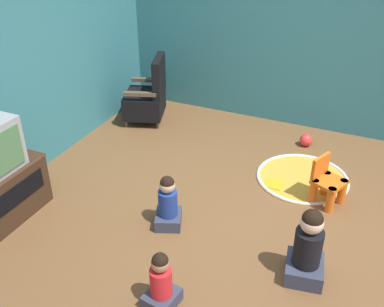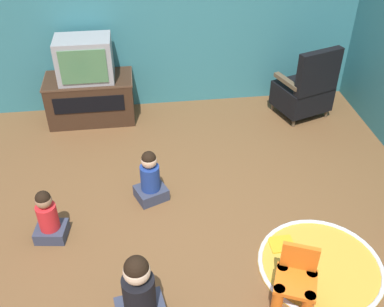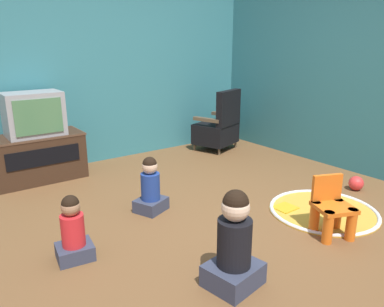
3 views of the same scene
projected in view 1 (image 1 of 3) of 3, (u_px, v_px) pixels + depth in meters
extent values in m
plane|color=brown|center=(245.00, 209.00, 4.63)|extent=(30.00, 30.00, 0.00)
cube|color=teal|center=(4.00, 55.00, 4.52)|extent=(5.26, 0.12, 2.82)
cube|color=teal|center=(324.00, 24.00, 5.58)|extent=(0.12, 5.58, 2.82)
cube|color=black|center=(13.00, 198.00, 4.21)|extent=(0.81, 0.01, 0.20)
cube|color=#47754C|center=(0.00, 155.00, 3.99)|extent=(0.51, 0.02, 0.39)
cylinder|color=brown|center=(134.00, 109.00, 6.64)|extent=(0.04, 0.04, 0.10)
cylinder|color=brown|center=(126.00, 124.00, 6.21)|extent=(0.04, 0.04, 0.10)
cylinder|color=brown|center=(163.00, 110.00, 6.61)|extent=(0.04, 0.04, 0.10)
cylinder|color=brown|center=(158.00, 125.00, 6.18)|extent=(0.04, 0.04, 0.10)
cube|color=black|center=(145.00, 104.00, 6.31)|extent=(0.73, 0.68, 0.31)
cube|color=black|center=(159.00, 76.00, 6.08)|extent=(0.56, 0.28, 0.52)
cube|color=brown|center=(147.00, 80.00, 6.40)|extent=(0.21, 0.44, 0.05)
cube|color=brown|center=(140.00, 94.00, 5.95)|extent=(0.21, 0.44, 0.05)
cylinder|color=orange|center=(330.00, 200.00, 4.53)|extent=(0.09, 0.09, 0.28)
cylinder|color=orange|center=(342.00, 192.00, 4.66)|extent=(0.09, 0.09, 0.28)
cylinder|color=orange|center=(313.00, 192.00, 4.66)|extent=(0.09, 0.09, 0.28)
cylinder|color=orange|center=(325.00, 183.00, 4.79)|extent=(0.09, 0.09, 0.28)
cube|color=orange|center=(329.00, 182.00, 4.60)|extent=(0.39, 0.38, 0.04)
cube|color=orange|center=(321.00, 166.00, 4.61)|extent=(0.27, 0.14, 0.23)
cylinder|color=gold|center=(302.00, 178.00, 5.12)|extent=(1.04, 1.04, 0.01)
torus|color=silver|center=(302.00, 178.00, 5.11)|extent=(1.04, 1.04, 0.04)
cube|color=#33384C|center=(162.00, 299.00, 3.54)|extent=(0.30, 0.27, 0.12)
cylinder|color=red|center=(161.00, 282.00, 3.44)|extent=(0.17, 0.17, 0.25)
sphere|color=#9E7051|center=(160.00, 263.00, 3.35)|extent=(0.14, 0.14, 0.14)
sphere|color=black|center=(160.00, 261.00, 3.34)|extent=(0.13, 0.13, 0.13)
cube|color=#33384C|center=(168.00, 219.00, 4.39)|extent=(0.35, 0.34, 0.12)
cylinder|color=navy|center=(168.00, 203.00, 4.29)|extent=(0.19, 0.19, 0.26)
sphere|color=#D8AD8C|center=(167.00, 185.00, 4.19)|extent=(0.15, 0.15, 0.15)
sphere|color=black|center=(167.00, 183.00, 4.18)|extent=(0.14, 0.14, 0.14)
cube|color=#33384C|center=(304.00, 269.00, 3.79)|extent=(0.40, 0.36, 0.15)
cylinder|color=black|center=(308.00, 247.00, 3.66)|extent=(0.23, 0.23, 0.33)
sphere|color=beige|center=(312.00, 223.00, 3.53)|extent=(0.19, 0.19, 0.19)
sphere|color=black|center=(313.00, 220.00, 3.52)|extent=(0.17, 0.17, 0.17)
sphere|color=red|center=(306.00, 140.00, 5.74)|extent=(0.16, 0.16, 0.16)
cube|color=gold|center=(274.00, 184.00, 5.00)|extent=(0.22, 0.19, 0.02)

